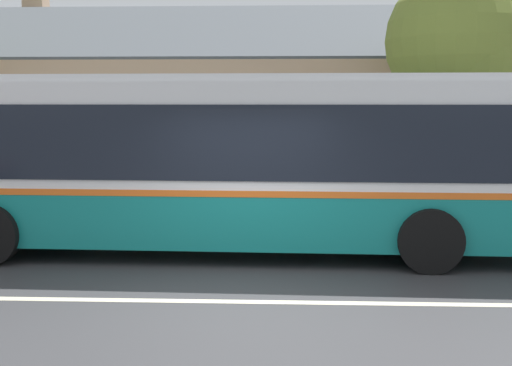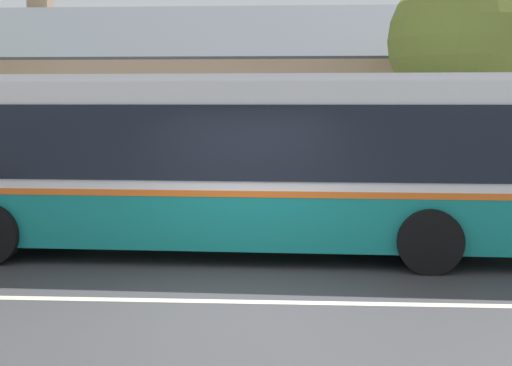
# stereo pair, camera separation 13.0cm
# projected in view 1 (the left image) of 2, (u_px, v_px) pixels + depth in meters

# --- Properties ---
(ground_plane) EXTENTS (300.00, 300.00, 0.00)m
(ground_plane) POSITION_uv_depth(u_px,v_px,m) (240.00, 302.00, 8.38)
(ground_plane) COLOR #38383A
(sidewalk_far) EXTENTS (60.00, 3.00, 0.15)m
(sidewalk_far) POSITION_uv_depth(u_px,v_px,m) (258.00, 215.00, 14.32)
(sidewalk_far) COLOR #ADAAA3
(sidewalk_far) RESTS_ON ground
(lane_divider_stripe) EXTENTS (60.00, 0.16, 0.01)m
(lane_divider_stripe) POSITION_uv_depth(u_px,v_px,m) (240.00, 302.00, 8.38)
(lane_divider_stripe) COLOR beige
(lane_divider_stripe) RESTS_ON ground
(community_building) EXTENTS (21.73, 8.44, 6.69)m
(community_building) POSITION_uv_depth(u_px,v_px,m) (204.00, 120.00, 21.14)
(community_building) COLOR tan
(community_building) RESTS_ON ground
(transit_bus) EXTENTS (12.01, 3.00, 3.03)m
(transit_bus) POSITION_uv_depth(u_px,v_px,m) (204.00, 158.00, 11.09)
(transit_bus) COLOR #147F7A
(transit_bus) RESTS_ON ground
(street_tree_primary) EXTENTS (3.23, 3.23, 5.61)m
(street_tree_primary) POSITION_uv_depth(u_px,v_px,m) (461.00, 46.00, 14.53)
(street_tree_primary) COLOR #4C3828
(street_tree_primary) RESTS_ON ground
(bus_stop_sign) EXTENTS (0.36, 0.07, 2.40)m
(bus_stop_sign) POSITION_uv_depth(u_px,v_px,m) (498.00, 150.00, 12.92)
(bus_stop_sign) COLOR gray
(bus_stop_sign) RESTS_ON sidewalk_far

